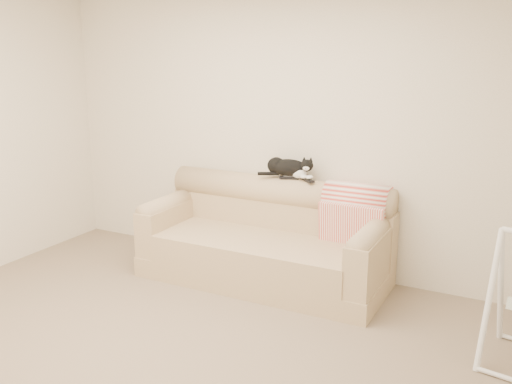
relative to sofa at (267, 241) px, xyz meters
The scene contains 7 objects.
ground_plane 1.66m from the sofa, 86.86° to the right, with size 5.00×5.00×0.00m, color #7D6855.
room_shell 2.00m from the sofa, 86.86° to the right, with size 5.04×4.04×2.60m.
sofa is the anchor object (origin of this frame).
remote_a 0.62m from the sofa, 64.74° to the left, with size 0.19×0.09×0.03m.
remote_b 0.67m from the sofa, 35.99° to the left, with size 0.16×0.15×0.02m.
tuxedo_cat 0.70m from the sofa, 67.75° to the left, with size 0.52×0.24×0.20m.
throw_blanket 0.87m from the sofa, 16.79° to the left, with size 0.56×0.38×0.58m.
Camera 1 is at (2.07, -2.78, 2.06)m, focal length 40.00 mm.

